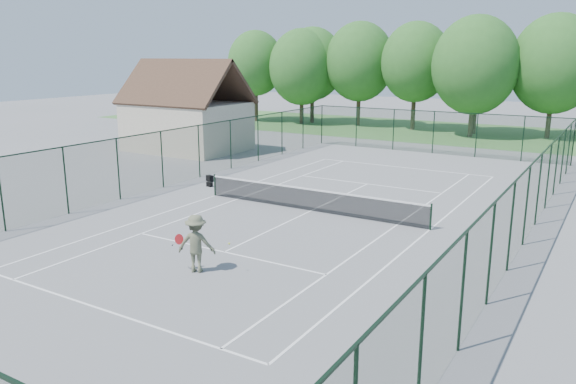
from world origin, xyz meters
name	(u,v)px	position (x,y,z in m)	size (l,w,h in m)	color
ground	(311,211)	(0.00, 0.00, 0.00)	(140.00, 140.00, 0.00)	gray
grass_far	(473,134)	(0.00, 30.00, 0.01)	(80.00, 16.00, 0.01)	#477E3A
court_lines	(311,211)	(0.00, 0.00, 0.00)	(11.05, 23.85, 0.01)	white
tennis_net	(311,199)	(0.00, 0.00, 0.58)	(11.08, 0.08, 1.10)	black
fence_enclosure	(311,177)	(0.00, 0.00, 1.56)	(18.05, 36.05, 3.02)	#1B3720
utility_building	(186,108)	(-16.00, 10.00, 3.12)	(8.60, 6.27, 6.63)	beige
tree_line_far	(478,65)	(0.00, 30.00, 5.99)	(39.40, 6.40, 9.70)	#413022
sports_bag_a	(210,178)	(-7.82, 2.44, 0.17)	(0.42, 0.25, 0.34)	black
sports_bag_b	(210,184)	(-7.01, 1.42, 0.12)	(0.32, 0.20, 0.25)	black
tennis_player	(196,243)	(0.37, -8.32, 0.95)	(1.91, 1.13, 1.91)	#5D6147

